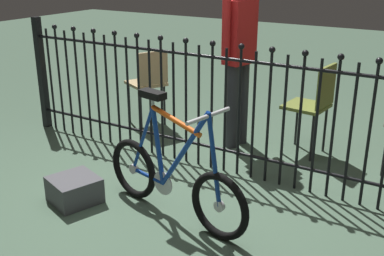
# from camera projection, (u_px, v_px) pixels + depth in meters

# --- Properties ---
(ground_plane) EXTENTS (20.00, 20.00, 0.00)m
(ground_plane) POSITION_uv_depth(u_px,v_px,m) (170.00, 202.00, 3.62)
(ground_plane) COLOR #46604C
(iron_fence) EXTENTS (4.31, 0.07, 1.19)m
(iron_fence) POSITION_uv_depth(u_px,v_px,m) (210.00, 103.00, 4.02)
(iron_fence) COLOR black
(iron_fence) RESTS_ON ground
(bicycle) EXTENTS (1.31, 0.41, 0.90)m
(bicycle) POSITION_uv_depth(u_px,v_px,m) (173.00, 178.00, 3.34)
(bicycle) COLOR black
(bicycle) RESTS_ON ground
(chair_tan) EXTENTS (0.48, 0.48, 0.84)m
(chair_tan) POSITION_uv_depth(u_px,v_px,m) (149.00, 80.00, 5.08)
(chair_tan) COLOR black
(chair_tan) RESTS_ON ground
(chair_olive) EXTENTS (0.41, 0.40, 0.87)m
(chair_olive) POSITION_uv_depth(u_px,v_px,m) (314.00, 101.00, 4.31)
(chair_olive) COLOR black
(chair_olive) RESTS_ON ground
(person_visitor) EXTENTS (0.24, 0.47, 1.64)m
(person_visitor) POSITION_uv_depth(u_px,v_px,m) (239.00, 47.00, 4.39)
(person_visitor) COLOR #2D2D33
(person_visitor) RESTS_ON ground
(display_crate) EXTENTS (0.43, 0.43, 0.19)m
(display_crate) POSITION_uv_depth(u_px,v_px,m) (74.00, 190.00, 3.61)
(display_crate) COLOR #4C4C51
(display_crate) RESTS_ON ground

